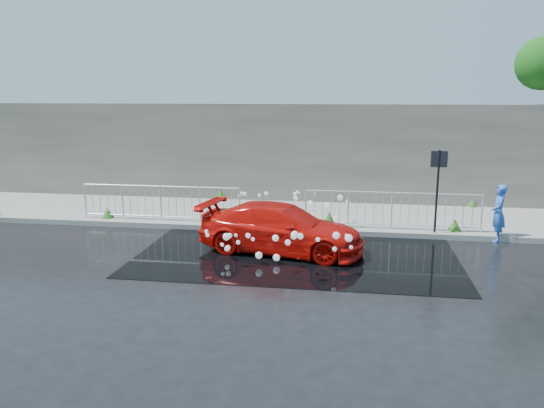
% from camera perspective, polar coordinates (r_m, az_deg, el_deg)
% --- Properties ---
extents(ground, '(90.00, 90.00, 0.00)m').
position_cam_1_polar(ground, '(12.79, -0.01, -6.57)').
color(ground, black).
rests_on(ground, ground).
extents(pavement, '(30.00, 4.00, 0.15)m').
position_cam_1_polar(pavement, '(17.55, 2.47, -1.19)').
color(pavement, gray).
rests_on(pavement, ground).
extents(curb, '(30.00, 0.25, 0.16)m').
position_cam_1_polar(curb, '(15.62, 1.67, -2.83)').
color(curb, gray).
rests_on(curb, ground).
extents(retaining_wall, '(30.00, 0.60, 3.50)m').
position_cam_1_polar(retaining_wall, '(19.40, 3.24, 5.54)').
color(retaining_wall, '#524E45').
rests_on(retaining_wall, pavement).
extents(puddle, '(8.00, 5.00, 0.01)m').
position_cam_1_polar(puddle, '(13.67, 2.71, -5.33)').
color(puddle, black).
rests_on(puddle, ground).
extents(sign_post, '(0.45, 0.06, 2.50)m').
position_cam_1_polar(sign_post, '(15.45, 17.42, 2.69)').
color(sign_post, black).
rests_on(sign_post, ground).
extents(railing_left, '(5.05, 0.05, 1.10)m').
position_cam_1_polar(railing_left, '(16.75, -11.88, 0.23)').
color(railing_left, silver).
rests_on(railing_left, pavement).
extents(railing_right, '(5.05, 0.05, 1.10)m').
position_cam_1_polar(railing_right, '(15.74, 12.75, -0.56)').
color(railing_right, silver).
rests_on(railing_right, pavement).
extents(weeds, '(12.17, 3.93, 0.44)m').
position_cam_1_polar(weeds, '(16.99, 1.98, -0.74)').
color(weeds, '#1F4312').
rests_on(weeds, pavement).
extents(water_spray, '(3.63, 5.55, 1.06)m').
position_cam_1_polar(water_spray, '(13.81, 1.89, -2.28)').
color(water_spray, white).
rests_on(water_spray, ground).
extents(red_car, '(4.53, 2.50, 1.24)m').
position_cam_1_polar(red_car, '(13.67, 1.01, -2.63)').
color(red_car, '#BE0D07').
rests_on(red_car, ground).
extents(person, '(0.47, 0.63, 1.59)m').
position_cam_1_polar(person, '(15.85, 23.17, -0.92)').
color(person, blue).
rests_on(person, ground).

